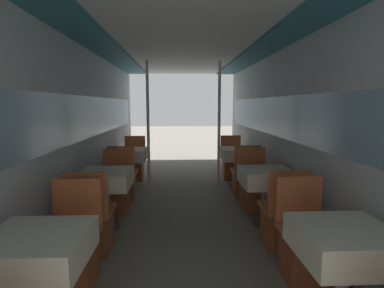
% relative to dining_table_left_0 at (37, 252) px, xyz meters
% --- Properties ---
extents(wall_left, '(0.05, 8.38, 2.29)m').
position_rel_dining_table_left_0_xyz_m(wall_left, '(-0.39, 1.99, 0.57)').
color(wall_left, silver).
rests_on(wall_left, ground_plane).
extents(wall_right, '(0.05, 8.38, 2.29)m').
position_rel_dining_table_left_0_xyz_m(wall_right, '(2.38, 1.99, 0.57)').
color(wall_right, silver).
rests_on(wall_right, ground_plane).
extents(ceiling_panel, '(2.77, 8.38, 0.07)m').
position_rel_dining_table_left_0_xyz_m(ceiling_panel, '(1.00, 1.99, 1.74)').
color(ceiling_panel, silver).
rests_on(ceiling_panel, wall_left).
extents(dining_table_left_0, '(0.62, 0.62, 0.72)m').
position_rel_dining_table_left_0_xyz_m(dining_table_left_0, '(0.00, 0.00, 0.00)').
color(dining_table_left_0, '#4C4C51').
rests_on(dining_table_left_0, ground_plane).
extents(chair_left_far_0, '(0.42, 0.42, 0.88)m').
position_rel_dining_table_left_0_xyz_m(chair_left_far_0, '(0.00, 0.61, -0.32)').
color(chair_left_far_0, brown).
rests_on(chair_left_far_0, ground_plane).
extents(dining_table_left_1, '(0.62, 0.62, 0.72)m').
position_rel_dining_table_left_0_xyz_m(dining_table_left_1, '(0.00, 1.79, 0.00)').
color(dining_table_left_1, '#4C4C51').
rests_on(dining_table_left_1, ground_plane).
extents(chair_left_near_1, '(0.42, 0.42, 0.88)m').
position_rel_dining_table_left_0_xyz_m(chair_left_near_1, '(0.00, 1.18, -0.32)').
color(chair_left_near_1, brown).
rests_on(chair_left_near_1, ground_plane).
extents(chair_left_far_1, '(0.42, 0.42, 0.88)m').
position_rel_dining_table_left_0_xyz_m(chair_left_far_1, '(0.00, 2.40, -0.32)').
color(chair_left_far_1, brown).
rests_on(chair_left_far_1, ground_plane).
extents(dining_table_left_2, '(0.62, 0.62, 0.72)m').
position_rel_dining_table_left_0_xyz_m(dining_table_left_2, '(0.00, 3.58, 0.00)').
color(dining_table_left_2, '#4C4C51').
rests_on(dining_table_left_2, ground_plane).
extents(chair_left_near_2, '(0.42, 0.42, 0.88)m').
position_rel_dining_table_left_0_xyz_m(chair_left_near_2, '(0.00, 2.97, -0.32)').
color(chair_left_near_2, brown).
rests_on(chair_left_near_2, ground_plane).
extents(chair_left_far_2, '(0.42, 0.42, 0.88)m').
position_rel_dining_table_left_0_xyz_m(chair_left_far_2, '(0.00, 4.19, -0.32)').
color(chair_left_far_2, brown).
rests_on(chair_left_far_2, ground_plane).
extents(support_pole_left_2, '(0.05, 0.05, 2.29)m').
position_rel_dining_table_left_0_xyz_m(support_pole_left_2, '(0.36, 3.58, 0.55)').
color(support_pole_left_2, silver).
rests_on(support_pole_left_2, ground_plane).
extents(dining_table_right_0, '(0.62, 0.62, 0.72)m').
position_rel_dining_table_left_0_xyz_m(dining_table_right_0, '(1.99, 0.00, 0.00)').
color(dining_table_right_0, '#4C4C51').
rests_on(dining_table_right_0, ground_plane).
extents(chair_right_far_0, '(0.42, 0.42, 0.88)m').
position_rel_dining_table_left_0_xyz_m(chair_right_far_0, '(1.99, 0.61, -0.32)').
color(chair_right_far_0, brown).
rests_on(chair_right_far_0, ground_plane).
extents(dining_table_right_1, '(0.62, 0.62, 0.72)m').
position_rel_dining_table_left_0_xyz_m(dining_table_right_1, '(1.99, 1.79, 0.00)').
color(dining_table_right_1, '#4C4C51').
rests_on(dining_table_right_1, ground_plane).
extents(chair_right_near_1, '(0.42, 0.42, 0.88)m').
position_rel_dining_table_left_0_xyz_m(chair_right_near_1, '(1.99, 1.18, -0.32)').
color(chair_right_near_1, brown).
rests_on(chair_right_near_1, ground_plane).
extents(chair_right_far_1, '(0.42, 0.42, 0.88)m').
position_rel_dining_table_left_0_xyz_m(chair_right_far_1, '(1.99, 2.40, -0.32)').
color(chair_right_far_1, brown).
rests_on(chair_right_far_1, ground_plane).
extents(dining_table_right_2, '(0.62, 0.62, 0.72)m').
position_rel_dining_table_left_0_xyz_m(dining_table_right_2, '(1.99, 3.58, 0.00)').
color(dining_table_right_2, '#4C4C51').
rests_on(dining_table_right_2, ground_plane).
extents(chair_right_near_2, '(0.42, 0.42, 0.88)m').
position_rel_dining_table_left_0_xyz_m(chair_right_near_2, '(1.99, 2.97, -0.32)').
color(chair_right_near_2, brown).
rests_on(chair_right_near_2, ground_plane).
extents(chair_right_far_2, '(0.42, 0.42, 0.88)m').
position_rel_dining_table_left_0_xyz_m(chair_right_far_2, '(1.99, 4.19, -0.32)').
color(chair_right_far_2, brown).
rests_on(chair_right_far_2, ground_plane).
extents(support_pole_right_2, '(0.05, 0.05, 2.29)m').
position_rel_dining_table_left_0_xyz_m(support_pole_right_2, '(1.64, 3.58, 0.55)').
color(support_pole_right_2, silver).
rests_on(support_pole_right_2, ground_plane).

